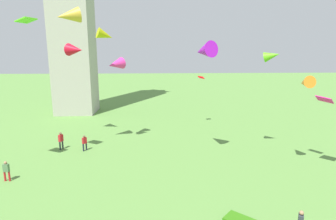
{
  "coord_description": "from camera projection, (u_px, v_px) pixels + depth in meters",
  "views": [
    {
      "loc": [
        0.24,
        -6.04,
        10.03
      ],
      "look_at": [
        1.4,
        18.09,
        4.86
      ],
      "focal_mm": 29.76,
      "sensor_mm": 36.0,
      "label": 1
    }
  ],
  "objects": [
    {
      "name": "kite_flying_1",
      "position": [
        68.0,
        16.0,
        25.03
      ],
      "size": [
        2.6,
        2.27,
        1.72
      ],
      "rotation": [
        0.0,
        0.0,
        5.19
      ],
      "color": "gold"
    },
    {
      "name": "kite_flying_0",
      "position": [
        204.0,
        51.0,
        24.55
      ],
      "size": [
        2.34,
        2.66,
        1.74
      ],
      "rotation": [
        0.0,
        0.0,
        3.63
      ],
      "color": "#AC19D2"
    },
    {
      "name": "kite_flying_4",
      "position": [
        305.0,
        83.0,
        22.8
      ],
      "size": [
        1.05,
        1.61,
        1.26
      ],
      "rotation": [
        0.0,
        0.0,
        3.11
      ],
      "color": "orange"
    },
    {
      "name": "person_4",
      "position": [
        61.0,
        140.0,
        28.65
      ],
      "size": [
        0.42,
        0.54,
        1.83
      ],
      "rotation": [
        0.0,
        0.0,
        4.35
      ],
      "color": "#2D3338",
      "rests_on": "ground_plane"
    },
    {
      "name": "person_3",
      "position": [
        6.0,
        170.0,
        21.67
      ],
      "size": [
        0.51,
        0.29,
        1.65
      ],
      "rotation": [
        0.0,
        0.0,
        6.18
      ],
      "color": "red",
      "rests_on": "ground_plane"
    },
    {
      "name": "kite_flying_2",
      "position": [
        75.0,
        50.0,
        30.56
      ],
      "size": [
        2.4,
        2.16,
        1.45
      ],
      "rotation": [
        0.0,
        0.0,
        1.07
      ],
      "color": "red"
    },
    {
      "name": "kite_flying_11",
      "position": [
        324.0,
        99.0,
        23.98
      ],
      "size": [
        1.42,
        1.59,
        0.68
      ],
      "rotation": [
        0.0,
        0.0,
        2.19
      ],
      "color": "#DD1C88"
    },
    {
      "name": "kite_flying_9",
      "position": [
        116.0,
        64.0,
        29.18
      ],
      "size": [
        2.21,
        2.23,
        1.47
      ],
      "rotation": [
        0.0,
        0.0,
        5.51
      ],
      "color": "#E72F90"
    },
    {
      "name": "kite_flying_5",
      "position": [
        26.0,
        20.0,
        22.16
      ],
      "size": [
        1.87,
        1.75,
        0.39
      ],
      "rotation": [
        0.0,
        0.0,
        5.67
      ],
      "color": "#5DD523"
    },
    {
      "name": "kite_flying_10",
      "position": [
        105.0,
        35.0,
        26.46
      ],
      "size": [
        1.98,
        1.63,
        1.44
      ],
      "rotation": [
        0.0,
        0.0,
        1.98
      ],
      "color": "#B4B60E"
    },
    {
      "name": "kite_flying_6",
      "position": [
        201.0,
        77.0,
        36.89
      ],
      "size": [
        0.94,
        0.83,
        0.39
      ],
      "rotation": [
        0.0,
        0.0,
        3.52
      ],
      "color": "red"
    },
    {
      "name": "person_1",
      "position": [
        85.0,
        142.0,
        28.27
      ],
      "size": [
        0.46,
        0.48,
        1.64
      ],
      "rotation": [
        0.0,
        0.0,
        4.02
      ],
      "color": "#1E2333",
      "rests_on": "ground_plane"
    },
    {
      "name": "kite_flying_8",
      "position": [
        272.0,
        56.0,
        25.77
      ],
      "size": [
        1.79,
        1.62,
        1.24
      ],
      "rotation": [
        0.0,
        0.0,
        1.01
      ],
      "color": "#5ABB1A"
    }
  ]
}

